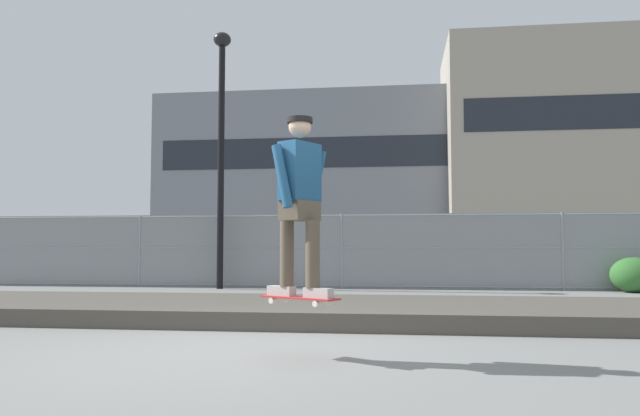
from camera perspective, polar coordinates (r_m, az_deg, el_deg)
name	(u,v)px	position (r m, az deg, el deg)	size (l,w,h in m)	color
ground_plane	(250,353)	(6.08, -6.58, -13.34)	(120.00, 120.00, 0.00)	slate
gravel_berm	(300,310)	(8.93, -1.92, -9.50)	(13.48, 2.97, 0.23)	#4C473F
skateboard	(299,298)	(5.63, -1.93, -8.42)	(0.79, 0.58, 0.07)	#B22D2D
skater	(300,194)	(5.63, -1.91, 1.34)	(0.67, 0.62, 1.68)	#B2ADA8
chain_fence	(341,251)	(15.20, 2.02, -4.02)	(21.16, 0.06, 1.85)	gray
street_lamp	(221,127)	(15.60, -9.20, 7.51)	(0.44, 0.44, 6.45)	black
parked_car_near	(238,253)	(18.69, -7.71, -4.21)	(4.48, 2.10, 1.66)	#566B4C
parked_car_mid	(472,254)	(17.95, 13.98, -4.16)	(4.42, 1.98, 1.66)	navy
library_building	(318,183)	(57.34, -0.21, 2.33)	(26.25, 15.69, 14.04)	slate
office_block	(598,151)	(53.36, 24.56, 4.84)	(23.80, 10.41, 17.23)	#9E9384
shrub_left	(634,275)	(15.56, 27.27, -5.57)	(1.03, 0.84, 0.80)	#336B2D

